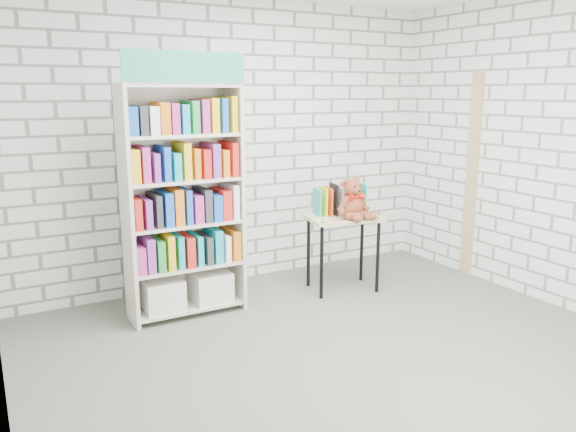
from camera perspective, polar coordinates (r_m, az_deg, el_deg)
ground at (r=4.33m, az=5.89°, el=-13.79°), size 4.50×4.50×0.00m
room_shell at (r=3.89m, az=6.49°, el=10.54°), size 4.52×4.02×2.81m
bookshelf at (r=4.84m, az=-10.63°, el=1.59°), size 0.99×0.39×2.22m
display_table at (r=5.46m, az=5.63°, el=-1.09°), size 0.77×0.60×0.74m
table_books at (r=5.51m, az=5.23°, el=1.65°), size 0.51×0.30×0.28m
teddy_bear at (r=5.33m, az=6.66°, el=1.41°), size 0.36×0.34×0.39m
door_trim at (r=6.14m, az=18.17°, el=3.81°), size 0.05×0.12×2.10m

